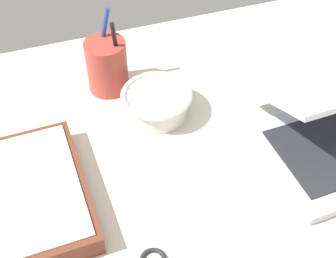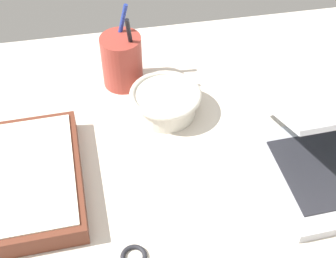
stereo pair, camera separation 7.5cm
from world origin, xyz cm
name	(u,v)px [view 2 (the right image)]	position (x,y,z in cm)	size (l,w,h in cm)	color
desk_top	(165,214)	(0.00, 0.00, 1.00)	(140.00, 100.00, 2.00)	beige
bowl	(165,101)	(4.01, 21.65, 4.81)	(13.21, 13.21, 5.05)	silver
pen_cup	(122,60)	(-2.59, 31.95, 7.36)	(7.87, 7.87, 16.14)	#9E382D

